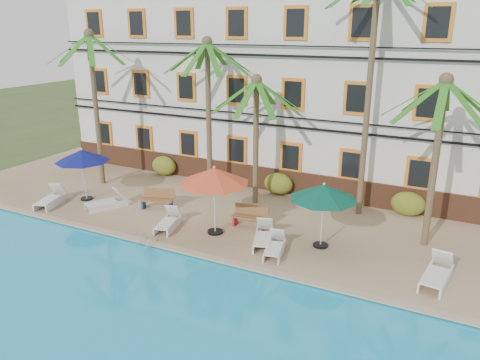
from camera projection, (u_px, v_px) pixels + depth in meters
The scene contains 25 objects.
ground at pixel (191, 247), 18.52m from camera, with size 100.00×100.00×0.00m, color #384C23.
pool_deck at pixel (246, 203), 22.72m from camera, with size 30.00×12.00×0.25m, color tan.
swimming_pool at pixel (50, 348), 12.55m from camera, with size 26.00×12.00×0.20m, color #1CA3D3.
pool_coping at pixel (178, 249), 17.67m from camera, with size 30.00×0.35×0.06m, color tan.
hotel_building at pixel (287, 83), 25.29m from camera, with size 25.40×6.44×10.22m.
palm_a at pixel (94, 88), 23.66m from camera, with size 4.15×4.15×7.95m.
palm_b at pixel (208, 95), 22.30m from camera, with size 4.15×4.15×7.64m.
palm_c at pixel (256, 121), 21.21m from camera, with size 4.15×4.15×6.06m.
palm_d at pixel (371, 67), 19.14m from camera, with size 4.15×4.15×10.40m.
palm_e at pixel (438, 137), 16.81m from camera, with size 4.15×4.15×6.55m.
shrub_left at pixel (164, 166), 26.41m from camera, with size 1.50×0.90×1.10m, color #194F16.
shrub_mid at pixel (278, 184), 23.43m from camera, with size 1.50×0.90×1.10m, color #194F16.
shrub_right at pixel (408, 204), 20.77m from camera, with size 1.50×0.90×1.10m, color #194F16.
umbrella_blue at pixel (82, 156), 22.18m from camera, with size 2.58×2.58×2.58m.
umbrella_red at pixel (214, 176), 18.40m from camera, with size 2.87×2.87×2.86m.
umbrella_green at pixel (324, 192), 17.31m from camera, with size 2.59×2.59×2.59m.
lounger_a at pixel (51, 199), 22.10m from camera, with size 1.25×2.07×0.92m.
lounger_b at pixel (107, 202), 21.75m from camera, with size 1.46×1.96×0.88m.
lounger_c at pixel (168, 222), 19.55m from camera, with size 1.07×1.91×0.85m.
lounger_d at pixel (263, 236), 18.15m from camera, with size 1.26×2.01×0.90m.
lounger_e at pixel (275, 246), 17.40m from camera, with size 0.97×1.79×0.80m.
lounger_f at pixel (437, 274), 15.39m from camera, with size 0.97×2.11×0.96m.
bench_left at pixel (157, 199), 21.62m from camera, with size 1.57×0.94×0.93m.
bench_right at pixel (250, 216), 19.65m from camera, with size 1.54×0.61×0.93m.
pool_ladder at pixel (147, 244), 18.17m from camera, with size 0.54×0.74×0.74m.
Camera 1 is at (9.29, -14.08, 8.32)m, focal length 35.00 mm.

